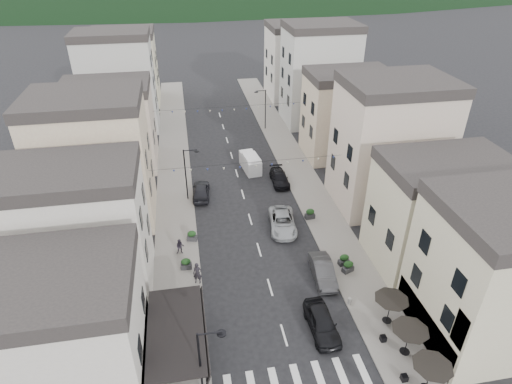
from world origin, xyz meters
TOP-DOWN VIEW (x-y plane):
  - sidewalk_left at (-7.50, 32.00)m, footprint 4.00×76.00m
  - sidewalk_right at (7.50, 32.00)m, footprint 4.00×76.00m
  - boutique_building at (-15.50, 5.00)m, footprint 12.00×8.00m
  - bistro_building at (14.50, 4.00)m, footprint 10.00×8.00m
  - boutique_awning at (-7.25, 5.00)m, footprint 3.77×7.50m
  - buildings_row_left at (-14.50, 37.75)m, footprint 10.20×54.16m
  - buildings_row_right at (14.50, 36.59)m, footprint 10.20×54.16m
  - cafe_terrace at (7.70, 2.80)m, footprint 2.50×8.10m
  - streetlamp_left_near at (-5.82, 2.00)m, footprint 1.70×0.56m
  - streetlamp_left_far at (-5.82, 26.00)m, footprint 1.70×0.56m
  - streetlamp_right_far at (5.82, 44.00)m, footprint 1.70×0.56m
  - bollards at (0.00, 5.50)m, footprint 11.66×10.26m
  - bunting_near at (0.00, 22.00)m, footprint 19.00×0.28m
  - bunting_far at (0.00, 38.00)m, footprint 19.00×0.28m
  - parked_car_a at (2.80, 6.00)m, footprint 1.91×4.64m
  - parked_car_b at (4.60, 11.35)m, footprint 1.90×4.67m
  - parked_car_c at (2.88, 18.92)m, footprint 3.12×5.64m
  - parked_car_d at (4.60, 27.81)m, footprint 1.94×4.57m
  - parked_car_e at (-4.60, 26.32)m, footprint 2.23×4.67m
  - delivery_van at (1.81, 31.63)m, footprint 2.22×4.47m
  - pedestrian_a at (-5.80, 12.50)m, footprint 0.81×0.62m
  - pedestrian_b at (-7.12, 16.59)m, footprint 0.78×0.63m
  - planter_la at (-6.69, 14.45)m, footprint 0.97×0.57m
  - planter_lb at (-6.00, 18.37)m, footprint 1.04×0.72m
  - planter_ra at (6.94, 11.62)m, footprint 1.10×0.86m
  - planter_rb at (6.91, 12.55)m, footprint 1.02×0.66m
  - planter_rc at (6.00, 19.98)m, footprint 1.05×0.66m

SIDE VIEW (x-z plane):
  - sidewalk_left at x=-7.50m, z-range 0.00..0.12m
  - sidewalk_right at x=7.50m, z-range 0.00..0.12m
  - bollards at x=0.00m, z-range 0.12..0.72m
  - planter_la at x=-6.69m, z-range 0.10..1.16m
  - planter_lb at x=-6.00m, z-range 0.10..1.16m
  - planter_rb at x=6.91m, z-range 0.10..1.17m
  - planter_ra at x=6.94m, z-range 0.10..1.20m
  - planter_rc at x=6.00m, z-range 0.10..1.21m
  - parked_car_d at x=4.60m, z-range 0.00..1.31m
  - parked_car_c at x=2.88m, z-range 0.00..1.49m
  - parked_car_b at x=4.60m, z-range 0.00..1.51m
  - parked_car_e at x=-4.60m, z-range 0.00..1.54m
  - parked_car_a at x=2.80m, z-range 0.00..1.57m
  - pedestrian_b at x=-7.12m, z-range 0.12..1.65m
  - delivery_van at x=1.81m, z-range -0.02..2.04m
  - pedestrian_a at x=-5.80m, z-range 0.12..2.09m
  - cafe_terrace at x=7.70m, z-range 1.09..3.62m
  - boutique_awning at x=-7.25m, z-range 1.48..4.75m
  - streetlamp_left_near at x=-5.82m, z-range 0.70..6.70m
  - streetlamp_left_far at x=-5.82m, z-range 0.70..6.70m
  - streetlamp_right_far at x=5.82m, z-range 0.70..6.70m
  - boutique_building at x=-15.50m, z-range 0.00..8.00m
  - bistro_building at x=14.50m, z-range 0.00..10.00m
  - bunting_near at x=0.00m, z-range 5.34..5.96m
  - bunting_far at x=0.00m, z-range 5.34..5.96m
  - buildings_row_left at x=-14.50m, z-range -0.88..13.12m
  - buildings_row_right at x=14.50m, z-range -0.93..13.57m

